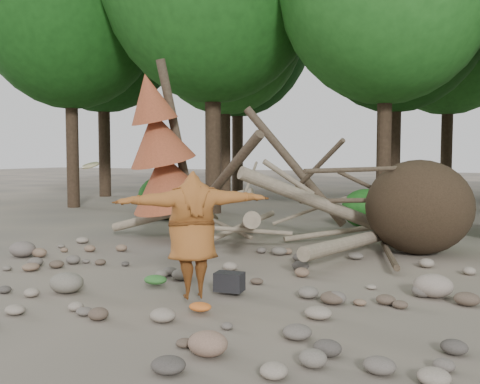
% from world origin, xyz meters
% --- Properties ---
extents(ground, '(120.00, 120.00, 0.00)m').
position_xyz_m(ground, '(0.00, 0.00, 0.00)').
color(ground, '#514C44').
rests_on(ground, ground).
extents(deadfall_pile, '(8.55, 5.24, 3.30)m').
position_xyz_m(deadfall_pile, '(2.02, 4.24, 0.95)').
color(deadfall_pile, '#332619').
rests_on(deadfall_pile, ground).
extents(dead_conifer, '(2.06, 2.16, 4.35)m').
position_xyz_m(dead_conifer, '(-3.12, 3.37, 2.11)').
color(dead_conifer, '#4C3F30').
rests_on(dead_conifer, ground).
extents(bush_left, '(1.80, 1.80, 1.44)m').
position_xyz_m(bush_left, '(-5.50, 7.20, 0.72)').
color(bush_left, '#174D14').
rests_on(bush_left, ground).
extents(bush_mid, '(1.40, 1.40, 1.12)m').
position_xyz_m(bush_mid, '(0.80, 7.80, 0.56)').
color(bush_mid, '#1F621C').
rests_on(bush_mid, ground).
extents(frisbee_thrower, '(2.94, 1.88, 1.91)m').
position_xyz_m(frisbee_thrower, '(0.18, -0.90, 0.97)').
color(frisbee_thrower, brown).
rests_on(frisbee_thrower, ground).
extents(backpack, '(0.44, 0.32, 0.28)m').
position_xyz_m(backpack, '(0.46, -0.31, 0.14)').
color(backpack, black).
rests_on(backpack, ground).
extents(cloth_green, '(0.38, 0.31, 0.14)m').
position_xyz_m(cloth_green, '(-0.79, -0.39, 0.07)').
color(cloth_green, '#2C6629').
rests_on(cloth_green, ground).
extents(cloth_orange, '(0.30, 0.25, 0.11)m').
position_xyz_m(cloth_orange, '(0.55, -1.36, 0.06)').
color(cloth_orange, '#C55E21').
rests_on(cloth_orange, ground).
extents(boulder_front_left, '(0.52, 0.47, 0.31)m').
position_xyz_m(boulder_front_left, '(-1.81, -1.25, 0.16)').
color(boulder_front_left, slate).
rests_on(boulder_front_left, ground).
extents(boulder_front_right, '(0.43, 0.38, 0.26)m').
position_xyz_m(boulder_front_right, '(1.32, -2.57, 0.13)').
color(boulder_front_right, '#866654').
rests_on(boulder_front_right, ground).
extents(boulder_mid_right, '(0.57, 0.51, 0.34)m').
position_xyz_m(boulder_mid_right, '(3.22, 0.84, 0.17)').
color(boulder_mid_right, gray).
rests_on(boulder_mid_right, ground).
extents(boulder_mid_left, '(0.54, 0.49, 0.32)m').
position_xyz_m(boulder_mid_left, '(-4.66, 0.55, 0.16)').
color(boulder_mid_left, '#685E58').
rests_on(boulder_mid_left, ground).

